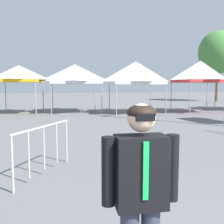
% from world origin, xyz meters
% --- Properties ---
extents(canopy_tent_center, '(3.04, 3.04, 3.31)m').
position_xyz_m(canopy_tent_center, '(-4.86, 17.91, 2.73)').
color(canopy_tent_center, '#9E9EA3').
rests_on(canopy_tent_center, ground).
extents(canopy_tent_far_left, '(3.64, 3.64, 3.43)m').
position_xyz_m(canopy_tent_far_left, '(-1.05, 18.17, 2.74)').
color(canopy_tent_far_left, '#9E9EA3').
rests_on(canopy_tent_far_left, ground).
extents(canopy_tent_behind_center, '(3.47, 3.47, 3.59)m').
position_xyz_m(canopy_tent_behind_center, '(3.10, 16.91, 2.80)').
color(canopy_tent_behind_center, '#9E9EA3').
rests_on(canopy_tent_behind_center, ground).
extents(canopy_tent_behind_right, '(3.30, 3.30, 3.69)m').
position_xyz_m(canopy_tent_behind_right, '(7.85, 16.81, 2.92)').
color(canopy_tent_behind_right, '#9E9EA3').
rests_on(canopy_tent_behind_right, ground).
extents(person_foreground, '(0.65, 0.26, 1.78)m').
position_xyz_m(person_foreground, '(-0.80, 1.41, 1.03)').
color(person_foreground, '#33384C').
rests_on(person_foreground, ground).
extents(tree_behind_tents_right, '(4.77, 4.77, 8.62)m').
position_xyz_m(tree_behind_tents_right, '(16.51, 28.86, 5.98)').
color(tree_behind_tents_right, brown).
rests_on(tree_behind_tents_right, ground).
extents(crowd_barrier_mid_lot, '(1.01, 1.89, 1.08)m').
position_xyz_m(crowd_barrier_mid_lot, '(-1.95, 4.99, 0.75)').
color(crowd_barrier_mid_lot, '#B7BABF').
rests_on(crowd_barrier_mid_lot, ground).
extents(traffic_cone_lot_center, '(0.32, 0.32, 0.62)m').
position_xyz_m(traffic_cone_lot_center, '(0.34, 4.21, 0.31)').
color(traffic_cone_lot_center, orange).
rests_on(traffic_cone_lot_center, ground).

